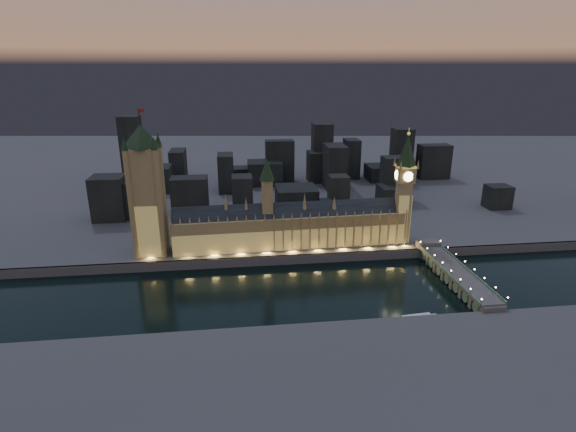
{
  "coord_description": "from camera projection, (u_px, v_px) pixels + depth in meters",
  "views": [
    {
      "loc": [
        -38.38,
        -301.29,
        159.66
      ],
      "look_at": [
        5.0,
        55.0,
        38.0
      ],
      "focal_mm": 28.0,
      "sensor_mm": 36.0,
      "label": 1
    }
  ],
  "objects": [
    {
      "name": "elizabeth_tower",
      "position": [
        405.0,
        180.0,
        388.8
      ],
      "size": [
        18.0,
        18.0,
        101.43
      ],
      "color": "olive",
      "rests_on": "north_bank"
    },
    {
      "name": "north_bank",
      "position": [
        255.0,
        153.0,
        826.48
      ],
      "size": [
        2000.0,
        960.0,
        8.0
      ],
      "primitive_type": "cube",
      "color": "#3E4541",
      "rests_on": "ground"
    },
    {
      "name": "victoria_tower",
      "position": [
        146.0,
        185.0,
        362.98
      ],
      "size": [
        31.68,
        31.68,
        119.21
      ],
      "color": "olive",
      "rests_on": "north_bank"
    },
    {
      "name": "river_boat",
      "position": [
        417.0,
        320.0,
        292.57
      ],
      "size": [
        37.79,
        11.96,
        4.5
      ],
      "color": "#474848",
      "rests_on": "ground"
    },
    {
      "name": "ground_plane",
      "position": [
        290.0,
        287.0,
        338.9
      ],
      "size": [
        2000.0,
        2000.0,
        0.0
      ],
      "primitive_type": "plane",
      "color": "black",
      "rests_on": "ground"
    },
    {
      "name": "embankment_wall",
      "position": [
        284.0,
        260.0,
        376.16
      ],
      "size": [
        2000.0,
        2.5,
        8.0
      ],
      "primitive_type": "cube",
      "color": "#474848",
      "rests_on": "ground"
    },
    {
      "name": "westminster_bridge",
      "position": [
        453.0,
        273.0,
        348.27
      ],
      "size": [
        19.08,
        113.0,
        15.9
      ],
      "color": "#474848",
      "rests_on": "ground"
    },
    {
      "name": "palace_of_westminster",
      "position": [
        290.0,
        226.0,
        389.31
      ],
      "size": [
        202.0,
        26.42,
        78.0
      ],
      "color": "olive",
      "rests_on": "north_bank"
    },
    {
      "name": "city_backdrop",
      "position": [
        290.0,
        171.0,
        564.92
      ],
      "size": [
        445.07,
        215.63,
        89.4
      ],
      "color": "black",
      "rests_on": "north_bank"
    }
  ]
}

